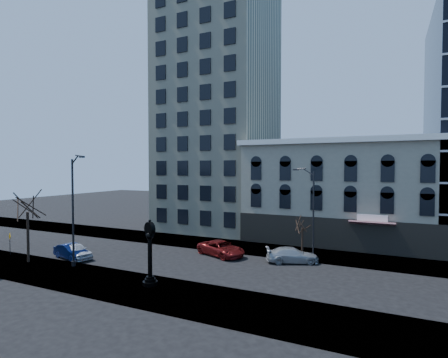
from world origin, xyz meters
The scene contains 15 objects.
ground centered at (0.00, 0.00, 0.00)m, with size 160.00×160.00×0.00m, color black.
sidewalk_far centered at (0.00, 8.00, 0.06)m, with size 160.00×6.00×0.12m, color gray.
sidewalk_near centered at (0.00, -8.00, 0.06)m, with size 160.00×6.00×0.12m, color gray.
cream_tower centered at (-6.11, 18.88, 19.32)m, with size 15.90×15.40×42.50m.
victorian_row centered at (12.00, 15.89, 6.00)m, with size 22.60×11.19×12.50m.
street_clock centered at (1.01, -7.20, 2.43)m, with size 1.16×1.16×5.11m.
street_lamp_near centered at (-7.87, -6.22, 7.99)m, with size 2.63×1.04×10.42m.
street_lamp_far centered at (10.18, 6.12, 7.07)m, with size 2.37×0.68×9.21m.
bare_tree_near centered at (-13.68, -6.88, 5.97)m, with size 4.51×4.51×7.75m.
bare_tree_far centered at (9.46, 7.38, 3.46)m, with size 2.58×2.58×4.43m.
warning_sign centered at (-17.78, -6.00, 1.73)m, with size 0.72×0.33×2.34m.
car_near_a centered at (-10.99, -3.73, 0.79)m, with size 1.86×4.61×1.57m, color silver.
car_near_b centered at (-11.29, -3.94, 0.73)m, with size 1.55×4.45×1.46m, color #0C194C.
car_far_a centered at (1.85, 3.61, 0.77)m, with size 2.54×5.51×1.53m, color maroon.
car_far_b centered at (9.19, 4.25, 0.73)m, with size 2.03×5.00×1.45m, color #A5A8AD.
Camera 1 is at (17.63, -28.81, 9.27)m, focal length 28.00 mm.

